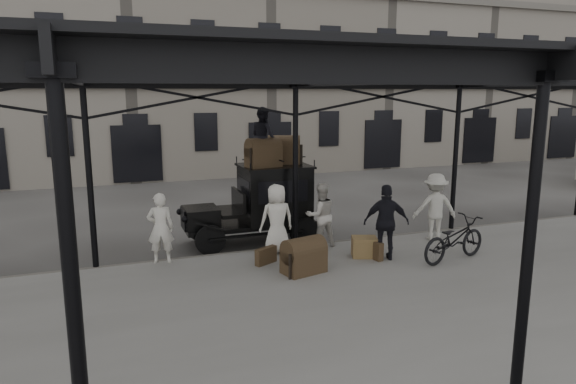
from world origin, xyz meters
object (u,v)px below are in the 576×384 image
Objects in this scene: porter_left at (161,228)px; steamer_trunk_roof_near at (263,155)px; bicycle at (454,239)px; taxi at (264,200)px; steamer_trunk_platform at (304,258)px; porter_official at (386,222)px.

porter_left is 1.90× the size of steamer_trunk_roof_near.
steamer_trunk_roof_near is (-3.77, 3.34, 1.82)m from bicycle.
steamer_trunk_roof_near reaches higher than taxi.
steamer_trunk_platform is at bearing 157.57° from porter_left.
steamer_trunk_platform is (2.94, -1.82, -0.51)m from porter_left.
steamer_trunk_roof_near reaches higher than steamer_trunk_platform.
porter_left is at bearing -156.24° from taxi.
steamer_trunk_platform is (-2.23, -0.20, -0.58)m from porter_official.
porter_left reaches higher than bicycle.
steamer_trunk_platform is at bearing -90.77° from taxi.
porter_official is at bearing -9.24° from steamer_trunk_platform.
bicycle is at bearing -44.22° from taxi.
steamer_trunk_roof_near is at bearing -150.49° from porter_left.
steamer_trunk_platform is at bearing 69.79° from bicycle.
steamer_trunk_roof_near reaches higher than bicycle.
porter_official is 2.31m from steamer_trunk_platform.
steamer_trunk_roof_near is (2.90, 1.07, 1.51)m from porter_left.
bicycle is (6.67, -2.27, -0.32)m from porter_left.
taxi is 4.07× the size of steamer_trunk_roof_near.
porter_left is at bearing 5.34° from porter_official.
taxi reaches higher than porter_left.
steamer_trunk_roof_near is 0.96× the size of steamer_trunk_platform.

